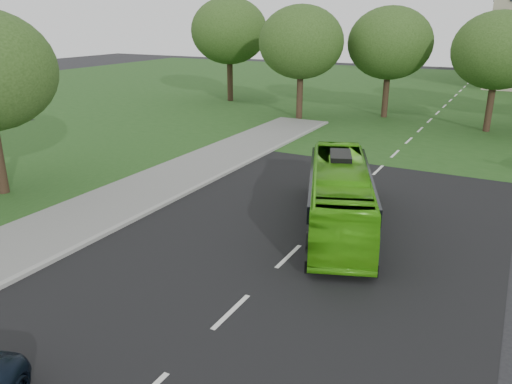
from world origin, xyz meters
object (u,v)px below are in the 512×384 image
tree_park_b (390,43)px  tree_park_f (229,31)px  tree_park_a (301,42)px  tree_park_c (498,51)px  bus (339,196)px

tree_park_b → tree_park_f: tree_park_f is taller
tree_park_a → tree_park_f: (-9.97, 5.43, 0.63)m
tree_park_b → tree_park_a: bearing=-147.3°
tree_park_a → tree_park_b: tree_park_a is taller
tree_park_c → tree_park_b: bearing=165.9°
tree_park_a → tree_park_c: bearing=7.5°
tree_park_c → bus: bearing=-99.7°
tree_park_c → tree_park_a: bearing=-172.5°
tree_park_b → tree_park_c: size_ratio=1.05×
tree_park_a → bus: bearing=-62.7°
tree_park_c → tree_park_f: bearing=171.7°
tree_park_a → tree_park_c: tree_park_a is taller
tree_park_b → bus: size_ratio=0.95×
tree_park_b → bus: (4.36, -24.35, -4.75)m
tree_park_f → tree_park_b: bearing=-5.3°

